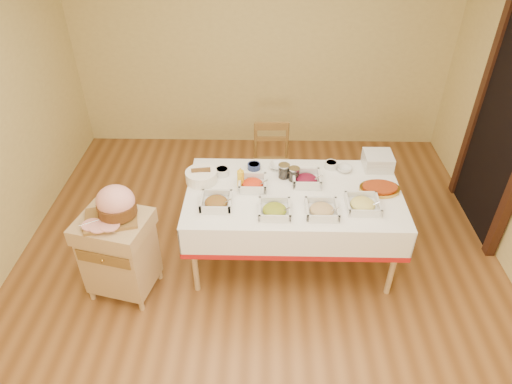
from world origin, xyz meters
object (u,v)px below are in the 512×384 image
Objects in this scene: bread_basket at (201,176)px; plate_stack at (378,161)px; butcher_cart at (119,251)px; preserve_jar_left at (284,172)px; dining_chair at (271,164)px; mustard_bottle at (241,178)px; ham_on_board at (115,205)px; brass_platter at (380,188)px; preserve_jar_right at (294,175)px; dining_table at (293,207)px.

bread_basket is 1.59m from plate_stack.
preserve_jar_left is (1.35, 0.63, 0.38)m from butcher_cart.
dining_chair is at bearing 47.09° from butcher_cart.
mustard_bottle is 0.74× the size of plate_stack.
preserve_jar_left is at bearing 20.48° from mustard_bottle.
plate_stack is at bearing 9.28° from bread_basket.
ham_on_board is 2.16m from brass_platter.
preserve_jar_right is at bearing 2.53° from bread_basket.
bread_basket is at bearing 41.25° from butcher_cart.
plate_stack is (2.21, 0.81, 0.39)m from butcher_cart.
dining_table is 9.81× the size of mustard_bottle.
ham_on_board reaches higher than brass_platter.
butcher_cart is 4.16× the size of mustard_bottle.
bread_basket is (-0.34, 0.06, -0.03)m from mustard_bottle.
preserve_jar_left reaches higher than dining_table.
brass_platter is at bearing -11.04° from preserve_jar_right.
ham_on_board is 1.51m from preserve_jar_right.
preserve_jar_right is at bearing 168.96° from brass_platter.
plate_stack is at bearing 19.85° from ham_on_board.
bread_basket is at bearing 176.06° from brass_platter.
preserve_jar_right is at bearing -76.21° from dining_chair.
butcher_cart is 2.24× the size of brass_platter.
ham_on_board is (-1.21, -1.32, 0.45)m from dining_chair.
butcher_cart is (-1.43, -0.42, -0.16)m from dining_table.
ham_on_board is at bearing -168.79° from brass_platter.
dining_table is 2.36× the size of butcher_cart.
dining_table is at bearing -92.42° from preserve_jar_right.
mustard_bottle is 1.18m from brass_platter.
ham_on_board reaches higher than mustard_bottle.
butcher_cart is at bearing -138.75° from bread_basket.
plate_stack reaches higher than bread_basket.
preserve_jar_left reaches higher than dining_chair.
ham_on_board reaches higher than bread_basket.
brass_platter is (0.72, -0.14, -0.03)m from preserve_jar_right.
ham_on_board is (-1.39, -0.39, 0.29)m from dining_table.
dining_chair is at bearing 47.36° from ham_on_board.
dining_chair is 3.41× the size of plate_stack.
ham_on_board is 0.80m from bread_basket.
ham_on_board is 2.30m from plate_stack.
mustard_bottle is at bearing 177.93° from brass_platter.
bread_basket is at bearing 41.46° from ham_on_board.
preserve_jar_left is 0.87m from plate_stack.
dining_table is 0.96m from dining_chair.
butcher_cart is 1.60m from preserve_jar_right.
ham_on_board reaches higher than dining_table.
brass_platter is (0.73, 0.03, 0.18)m from dining_table.
plate_stack is at bearing -29.39° from dining_chair.
dining_chair is 0.81m from preserve_jar_left.
ham_on_board is at bearing -158.17° from preserve_jar_right.
preserve_jar_left is 0.83m from brass_platter.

